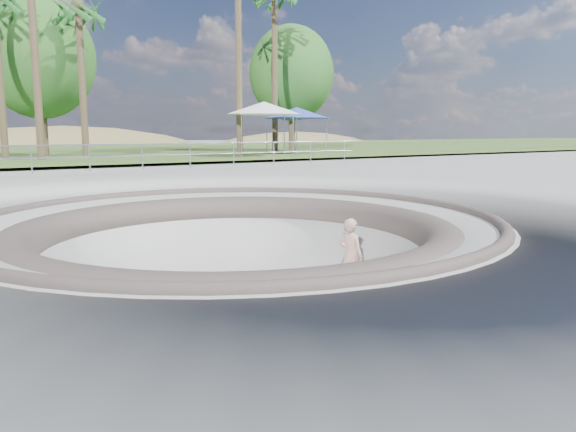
{
  "coord_description": "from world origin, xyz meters",
  "views": [
    {
      "loc": [
        -4.89,
        -9.75,
        1.72
      ],
      "look_at": [
        1.39,
        0.26,
        -0.1
      ],
      "focal_mm": 35.0,
      "sensor_mm": 36.0,
      "label": 1
    }
  ],
  "objects": [
    {
      "name": "ground",
      "position": [
        0.0,
        0.0,
        0.0
      ],
      "size": [
        180.0,
        180.0,
        0.0
      ],
      "primitive_type": "plane",
      "color": "#999994",
      "rests_on": "ground"
    },
    {
      "name": "skate_bowl",
      "position": [
        0.0,
        0.0,
        -1.83
      ],
      "size": [
        14.0,
        14.0,
        4.1
      ],
      "color": "#999994",
      "rests_on": "ground"
    },
    {
      "name": "grass_strip",
      "position": [
        0.0,
        34.0,
        0.22
      ],
      "size": [
        180.0,
        36.0,
        0.12
      ],
      "color": "#375622",
      "rests_on": "ground"
    },
    {
      "name": "distant_hills",
      "position": [
        3.78,
        57.17,
        -7.02
      ],
      "size": [
        103.2,
        45.0,
        28.6
      ],
      "color": "olive",
      "rests_on": "ground"
    },
    {
      "name": "safety_railing",
      "position": [
        0.0,
        12.0,
        0.69
      ],
      "size": [
        25.0,
        0.06,
        1.03
      ],
      "color": "gray",
      "rests_on": "ground"
    },
    {
      "name": "skateboard",
      "position": [
        2.57,
        -0.41,
        -1.83
      ],
      "size": [
        0.93,
        0.3,
        0.09
      ],
      "color": "#92553A",
      "rests_on": "ground"
    },
    {
      "name": "skater",
      "position": [
        2.57,
        -0.41,
        -0.98
      ],
      "size": [
        0.54,
        0.68,
        1.66
      ],
      "primitive_type": "imported",
      "rotation": [
        0.0,
        0.0,
        1.82
      ],
      "color": "tan",
      "rests_on": "skateboard"
    },
    {
      "name": "canopy_white",
      "position": [
        10.93,
        18.0,
        2.91
      ],
      "size": [
        5.52,
        5.52,
        3.0
      ],
      "color": "gray",
      "rests_on": "ground"
    },
    {
      "name": "canopy_blue",
      "position": [
        14.39,
        19.96,
        2.76
      ],
      "size": [
        5.48,
        5.48,
        2.83
      ],
      "color": "gray",
      "rests_on": "ground"
    },
    {
      "name": "palm_d",
      "position": [
        1.96,
        21.46,
        7.58
      ],
      "size": [
        2.6,
        2.6,
        8.68
      ],
      "color": "brown",
      "rests_on": "ground"
    },
    {
      "name": "bushy_tree_mid",
      "position": [
        0.43,
        24.73,
        5.64
      ],
      "size": [
        6.11,
        5.55,
        8.81
      ],
      "color": "brown",
      "rests_on": "ground"
    },
    {
      "name": "bushy_tree_right",
      "position": [
        17.21,
        24.96,
        5.72
      ],
      "size": [
        6.2,
        5.64,
        8.95
      ],
      "color": "brown",
      "rests_on": "ground"
    }
  ]
}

